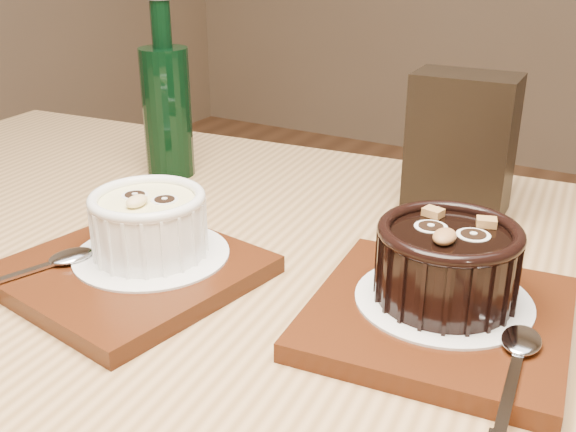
% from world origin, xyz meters
% --- Properties ---
extents(table, '(1.27, 0.91, 0.75)m').
position_xyz_m(table, '(0.09, -0.24, 0.66)').
color(table, '#9B7243').
rests_on(table, ground).
extents(tray_left, '(0.21, 0.21, 0.01)m').
position_xyz_m(tray_left, '(-0.02, -0.25, 0.76)').
color(tray_left, '#4A1F0C').
rests_on(tray_left, table).
extents(doily_left, '(0.13, 0.13, 0.00)m').
position_xyz_m(doily_left, '(-0.01, -0.23, 0.77)').
color(doily_left, white).
rests_on(doily_left, tray_left).
extents(ramekin_white, '(0.10, 0.10, 0.06)m').
position_xyz_m(ramekin_white, '(-0.01, -0.23, 0.80)').
color(ramekin_white, white).
rests_on(ramekin_white, doily_left).
extents(spoon_left, '(0.07, 0.14, 0.01)m').
position_xyz_m(spoon_left, '(-0.08, -0.30, 0.77)').
color(spoon_left, silver).
rests_on(spoon_left, tray_left).
extents(tray_right, '(0.20, 0.20, 0.01)m').
position_xyz_m(tray_right, '(0.22, -0.19, 0.76)').
color(tray_right, '#4A1F0C').
rests_on(tray_right, table).
extents(doily_right, '(0.13, 0.13, 0.00)m').
position_xyz_m(doily_right, '(0.22, -0.18, 0.77)').
color(doily_right, white).
rests_on(doily_right, tray_right).
extents(ramekin_dark, '(0.10, 0.10, 0.06)m').
position_xyz_m(ramekin_dark, '(0.22, -0.18, 0.80)').
color(ramekin_dark, black).
rests_on(ramekin_dark, doily_right).
extents(spoon_right, '(0.04, 0.14, 0.01)m').
position_xyz_m(spoon_right, '(0.29, -0.24, 0.77)').
color(spoon_right, silver).
rests_on(spoon_right, tray_right).
extents(condiment_stand, '(0.10, 0.07, 0.14)m').
position_xyz_m(condiment_stand, '(0.16, 0.03, 0.82)').
color(condiment_stand, black).
rests_on(condiment_stand, table).
extents(green_bottle, '(0.06, 0.06, 0.21)m').
position_xyz_m(green_bottle, '(-0.16, -0.03, 0.83)').
color(green_bottle, black).
rests_on(green_bottle, table).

